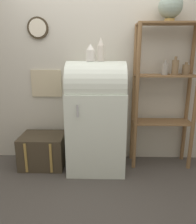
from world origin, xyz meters
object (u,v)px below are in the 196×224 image
suitcase_trunk (43,150)px  vase_center (101,50)px  vase_left (91,53)px  refrigerator (96,116)px  globe (171,6)px

suitcase_trunk → vase_center: vase_center is taller
suitcase_trunk → vase_left: (0.66, -0.04, 1.29)m
refrigerator → vase_left: (-0.07, -0.00, 0.78)m
refrigerator → suitcase_trunk: refrigerator is taller
vase_center → suitcase_trunk: bearing=177.5°
suitcase_trunk → vase_left: size_ratio=2.94×
globe → vase_center: size_ratio=1.18×
refrigerator → suitcase_trunk: size_ratio=2.43×
globe → vase_left: bearing=-172.1°
globe → vase_left: globe is taller
suitcase_trunk → globe: bearing=3.3°
refrigerator → vase_center: (0.05, 0.00, 0.81)m
suitcase_trunk → vase_left: bearing=-3.2°
refrigerator → vase_center: size_ratio=5.21×
suitcase_trunk → globe: 2.42m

